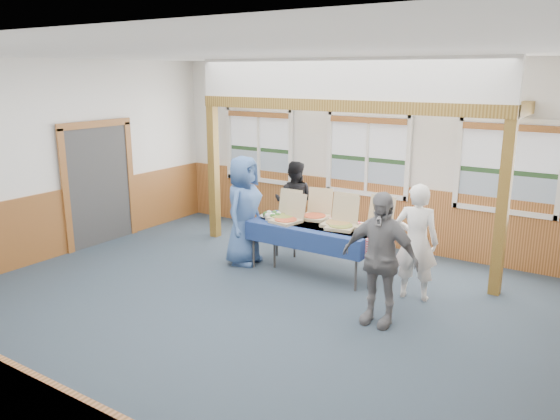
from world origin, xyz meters
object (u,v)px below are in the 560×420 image
(man_blue, at_px, (244,210))
(table_right, at_px, (329,228))
(person_grey, at_px, (379,259))
(woman_white, at_px, (416,242))
(table_left, at_px, (313,228))
(woman_black, at_px, (294,202))

(man_blue, bearing_deg, table_right, -83.23)
(table_right, relative_size, person_grey, 1.17)
(table_right, bearing_deg, woman_white, -25.98)
(table_left, height_order, man_blue, man_blue)
(man_blue, bearing_deg, woman_white, -96.12)
(man_blue, height_order, person_grey, man_blue)
(woman_white, bearing_deg, table_left, -14.00)
(table_left, relative_size, man_blue, 1.20)
(woman_white, bearing_deg, woman_black, -35.67)
(table_left, distance_m, person_grey, 1.88)
(table_right, bearing_deg, person_grey, -59.02)
(table_right, distance_m, woman_black, 1.66)
(table_right, distance_m, man_blue, 1.39)
(table_left, xyz_separation_m, person_grey, (1.53, -1.09, 0.12))
(table_right, xyz_separation_m, woman_white, (1.43, -0.24, 0.09))
(woman_black, relative_size, person_grey, 0.89)
(table_left, distance_m, table_right, 0.24)
(woman_white, distance_m, woman_black, 3.01)
(woman_white, bearing_deg, person_grey, 73.53)
(man_blue, bearing_deg, woman_black, -10.67)
(table_left, relative_size, woman_black, 1.42)
(woman_white, height_order, person_grey, person_grey)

